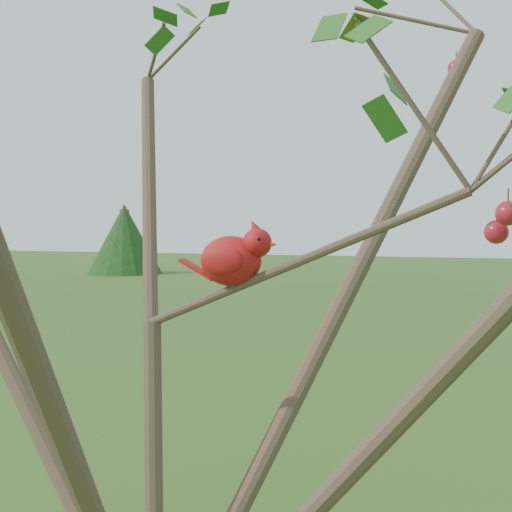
{
  "coord_description": "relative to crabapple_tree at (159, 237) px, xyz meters",
  "views": [
    {
      "loc": [
        0.57,
        -1.17,
        2.15
      ],
      "look_at": [
        0.17,
        0.08,
        2.09
      ],
      "focal_mm": 50.0,
      "sensor_mm": 36.0,
      "label": 1
    }
  ],
  "objects": [
    {
      "name": "distant_trees",
      "position": [
        -1.05,
        24.34,
        -0.58
      ],
      "size": [
        41.18,
        17.32,
        3.39
      ],
      "color": "#443124",
      "rests_on": "ground"
    },
    {
      "name": "crabapple_tree",
      "position": [
        0.0,
        0.0,
        0.0
      ],
      "size": [
        2.35,
        2.05,
        2.95
      ],
      "color": "#443124",
      "rests_on": "ground"
    },
    {
      "name": "cardinal",
      "position": [
        0.1,
        0.11,
        -0.04
      ],
      "size": [
        0.2,
        0.1,
        0.14
      ],
      "rotation": [
        0.0,
        0.0,
        -0.04
      ],
      "color": "#AD190E",
      "rests_on": "ground"
    }
  ]
}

